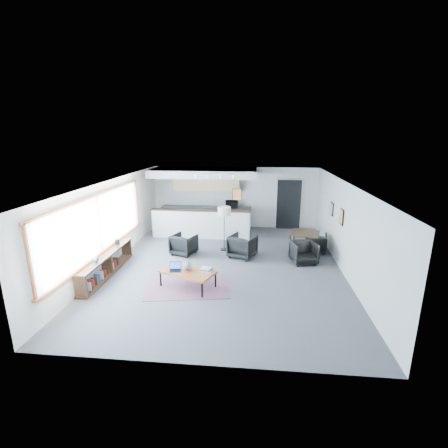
# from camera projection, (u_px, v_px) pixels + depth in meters

# --- Properties ---
(room) EXTENTS (7.02, 9.02, 2.62)m
(room) POSITION_uv_depth(u_px,v_px,m) (225.00, 225.00, 9.68)
(room) COLOR #4B4B4D
(room) RESTS_ON ground
(window) EXTENTS (0.10, 5.95, 1.66)m
(window) POSITION_uv_depth(u_px,v_px,m) (99.00, 225.00, 9.10)
(window) COLOR #8CBFFF
(window) RESTS_ON room
(console) EXTENTS (0.35, 3.00, 0.80)m
(console) POSITION_uv_depth(u_px,v_px,m) (106.00, 265.00, 9.25)
(console) COLOR #342012
(console) RESTS_ON floor
(kitchenette) EXTENTS (4.20, 1.96, 2.60)m
(kitchenette) POSITION_uv_depth(u_px,v_px,m) (204.00, 199.00, 13.33)
(kitchenette) COLOR white
(kitchenette) RESTS_ON floor
(doorway) EXTENTS (1.10, 0.12, 2.15)m
(doorway) POSITION_uv_depth(u_px,v_px,m) (289.00, 204.00, 13.76)
(doorway) COLOR black
(doorway) RESTS_ON room
(track_light) EXTENTS (1.60, 0.07, 0.15)m
(track_light) POSITION_uv_depth(u_px,v_px,m) (214.00, 175.00, 11.52)
(track_light) COLOR silver
(track_light) RESTS_ON room
(wall_art_lower) EXTENTS (0.03, 0.38, 0.48)m
(wall_art_lower) POSITION_uv_depth(u_px,v_px,m) (342.00, 217.00, 9.66)
(wall_art_lower) COLOR black
(wall_art_lower) RESTS_ON room
(wall_art_upper) EXTENTS (0.03, 0.34, 0.44)m
(wall_art_upper) POSITION_uv_depth(u_px,v_px,m) (332.00, 209.00, 10.92)
(wall_art_upper) COLOR black
(wall_art_upper) RESTS_ON room
(kilim_rug) EXTENTS (2.39, 1.82, 0.01)m
(kilim_rug) POSITION_uv_depth(u_px,v_px,m) (188.00, 287.00, 8.64)
(kilim_rug) COLOR brown
(kilim_rug) RESTS_ON floor
(coffee_table) EXTENTS (1.61, 1.26, 0.46)m
(coffee_table) POSITION_uv_depth(u_px,v_px,m) (188.00, 272.00, 8.53)
(coffee_table) COLOR brown
(coffee_table) RESTS_ON floor
(laptop) EXTENTS (0.33, 0.29, 0.21)m
(laptop) POSITION_uv_depth(u_px,v_px,m) (175.00, 268.00, 8.54)
(laptop) COLOR black
(laptop) RESTS_ON coffee_table
(ceramic_pot) EXTENTS (0.24, 0.24, 0.24)m
(ceramic_pot) POSITION_uv_depth(u_px,v_px,m) (188.00, 266.00, 8.50)
(ceramic_pot) COLOR gray
(ceramic_pot) RESTS_ON coffee_table
(book_stack) EXTENTS (0.36, 0.32, 0.10)m
(book_stack) POSITION_uv_depth(u_px,v_px,m) (206.00, 269.00, 8.49)
(book_stack) COLOR silver
(book_stack) RESTS_ON coffee_table
(coaster) EXTENTS (0.13, 0.13, 0.01)m
(coaster) POSITION_uv_depth(u_px,v_px,m) (188.00, 275.00, 8.27)
(coaster) COLOR #E5590C
(coaster) RESTS_ON coffee_table
(armchair_left) EXTENTS (0.92, 0.90, 0.75)m
(armchair_left) POSITION_uv_depth(u_px,v_px,m) (184.00, 243.00, 10.91)
(armchair_left) COLOR black
(armchair_left) RESTS_ON floor
(armchair_right) EXTENTS (1.02, 0.99, 0.81)m
(armchair_right) POSITION_uv_depth(u_px,v_px,m) (243.00, 245.00, 10.66)
(armchair_right) COLOR black
(armchair_right) RESTS_ON floor
(floor_lamp) EXTENTS (0.58, 0.58, 1.55)m
(floor_lamp) POSITION_uv_depth(u_px,v_px,m) (224.00, 213.00, 11.07)
(floor_lamp) COLOR black
(floor_lamp) RESTS_ON floor
(dining_table) EXTENTS (1.10, 1.10, 0.77)m
(dining_table) POSITION_uv_depth(u_px,v_px,m) (305.00, 234.00, 10.83)
(dining_table) COLOR #342012
(dining_table) RESTS_ON floor
(dining_chair_near) EXTENTS (0.74, 0.71, 0.65)m
(dining_chair_near) POSITION_uv_depth(u_px,v_px,m) (304.00, 253.00, 10.17)
(dining_chair_near) COLOR black
(dining_chair_near) RESTS_ON floor
(dining_chair_far) EXTENTS (0.68, 0.65, 0.62)m
(dining_chair_far) POSITION_uv_depth(u_px,v_px,m) (316.00, 243.00, 11.14)
(dining_chair_far) COLOR black
(dining_chair_far) RESTS_ON floor
(microwave) EXTENTS (0.55, 0.33, 0.35)m
(microwave) POSITION_uv_depth(u_px,v_px,m) (232.00, 203.00, 13.72)
(microwave) COLOR black
(microwave) RESTS_ON kitchenette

